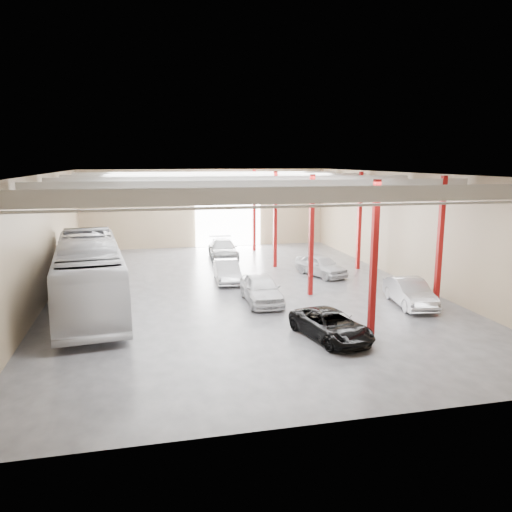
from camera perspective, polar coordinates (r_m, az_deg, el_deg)
name	(u,v)px	position (r m, az deg, el deg)	size (l,w,h in m)	color
depot_shell	(240,207)	(30.10, -1.81, 5.56)	(22.12, 32.12, 7.06)	#3F3E43
coach_bus	(89,274)	(27.69, -18.54, -1.97)	(3.15, 13.46, 3.75)	silver
black_sedan	(331,325)	(22.39, 8.57, -7.82)	(2.08, 4.51, 1.25)	black
car_row_a	(261,289)	(27.57, 0.62, -3.77)	(1.86, 4.63, 1.58)	silver
car_row_b	(227,271)	(32.34, -3.33, -1.76)	(1.48, 4.23, 1.39)	#A9A8AD
car_row_c	(223,249)	(39.99, -3.79, 0.79)	(2.18, 5.37, 1.56)	gray
car_right_near	(410,292)	(28.26, 17.16, -4.00)	(1.56, 4.49, 1.48)	#B7B7BC
car_right_far	(321,265)	(34.29, 7.44, -1.06)	(1.71, 4.25, 1.45)	silver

